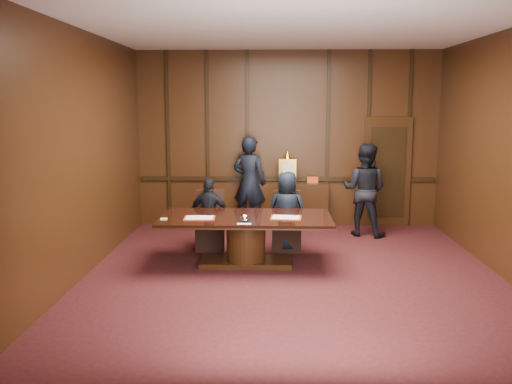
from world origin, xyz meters
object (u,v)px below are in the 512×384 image
(sideboard, at_px, (287,203))
(signatory_right, at_px, (287,212))
(signatory_left, at_px, (210,215))
(witness_left, at_px, (249,183))
(witness_right, at_px, (365,190))
(conference_table, at_px, (246,232))

(sideboard, relative_size, signatory_right, 1.18)
(signatory_left, distance_m, witness_left, 1.75)
(sideboard, xyz_separation_m, witness_left, (-0.75, -0.16, 0.44))
(witness_left, xyz_separation_m, witness_right, (2.17, -0.47, -0.06))
(witness_left, relative_size, witness_right, 1.07)
(sideboard, height_order, witness_right, witness_right)
(signatory_left, bearing_deg, witness_right, -147.11)
(signatory_right, bearing_deg, signatory_left, 11.97)
(sideboard, bearing_deg, signatory_left, -127.26)
(conference_table, relative_size, signatory_left, 2.13)
(signatory_left, distance_m, signatory_right, 1.30)
(signatory_left, height_order, signatory_right, signatory_right)
(witness_right, bearing_deg, signatory_right, 61.63)
(sideboard, distance_m, signatory_right, 1.79)
(sideboard, height_order, conference_table, sideboard)
(signatory_left, height_order, witness_right, witness_right)
(signatory_right, bearing_deg, conference_table, 62.87)
(sideboard, xyz_separation_m, witness_right, (1.42, -0.63, 0.38))
(conference_table, xyz_separation_m, signatory_left, (-0.65, 0.80, 0.10))
(sideboard, xyz_separation_m, conference_table, (-0.70, -2.58, 0.02))
(signatory_left, distance_m, witness_right, 3.02)
(conference_table, height_order, signatory_left, signatory_left)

